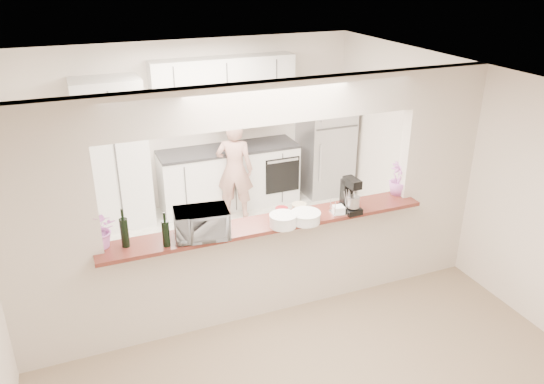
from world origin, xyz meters
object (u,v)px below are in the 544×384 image
toaster_oven (202,223)px  person (235,170)px  refrigerator (326,142)px  stand_mixer (350,196)px

toaster_oven → person: size_ratio=0.34×
refrigerator → person: refrigerator is taller
stand_mixer → person: bearing=100.9°
stand_mixer → person: stand_mixer is taller
stand_mixer → refrigerator: bearing=67.2°
person → toaster_oven: bearing=91.7°
toaster_oven → person: person is taller
refrigerator → toaster_oven: bearing=-135.0°
refrigerator → person: 1.68m
refrigerator → stand_mixer: (-1.17, -2.79, 0.41)m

